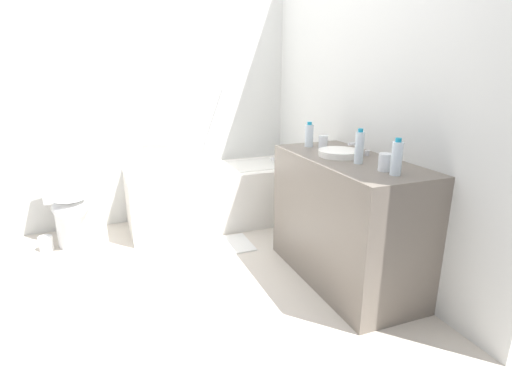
# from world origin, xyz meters

# --- Properties ---
(ground_plane) EXTENTS (3.73, 3.73, 0.00)m
(ground_plane) POSITION_xyz_m (0.00, 0.00, 0.00)
(ground_plane) COLOR beige
(wall_back_tiled) EXTENTS (3.13, 0.10, 2.38)m
(wall_back_tiled) POSITION_xyz_m (0.00, 1.35, 1.19)
(wall_back_tiled) COLOR silver
(wall_back_tiled) RESTS_ON ground_plane
(wall_right_mirror) EXTENTS (0.10, 3.00, 2.38)m
(wall_right_mirror) POSITION_xyz_m (1.41, 0.00, 1.19)
(wall_right_mirror) COLOR silver
(wall_right_mirror) RESTS_ON ground_plane
(bathtub) EXTENTS (1.61, 0.66, 1.30)m
(bathtub) POSITION_xyz_m (0.54, 0.97, 0.29)
(bathtub) COLOR white
(bathtub) RESTS_ON ground_plane
(toilet) EXTENTS (0.41, 0.52, 0.66)m
(toilet) POSITION_xyz_m (-0.73, 0.97, 0.33)
(toilet) COLOR white
(toilet) RESTS_ON ground_plane
(vanity_counter) EXTENTS (0.55, 1.22, 0.88)m
(vanity_counter) POSITION_xyz_m (1.09, -0.40, 0.44)
(vanity_counter) COLOR #6B6056
(vanity_counter) RESTS_ON ground_plane
(sink_basin) EXTENTS (0.28, 0.28, 0.04)m
(sink_basin) POSITION_xyz_m (1.06, -0.31, 0.91)
(sink_basin) COLOR white
(sink_basin) RESTS_ON vanity_counter
(sink_faucet) EXTENTS (0.13, 0.15, 0.09)m
(sink_faucet) POSITION_xyz_m (1.23, -0.31, 0.92)
(sink_faucet) COLOR silver
(sink_faucet) RESTS_ON vanity_counter
(water_bottle_0) EXTENTS (0.06, 0.06, 0.19)m
(water_bottle_0) POSITION_xyz_m (1.03, 0.06, 0.97)
(water_bottle_0) COLOR silver
(water_bottle_0) RESTS_ON vanity_counter
(water_bottle_1) EXTENTS (0.06, 0.06, 0.21)m
(water_bottle_1) POSITION_xyz_m (1.09, -0.85, 0.98)
(water_bottle_1) COLOR silver
(water_bottle_1) RESTS_ON vanity_counter
(water_bottle_2) EXTENTS (0.06, 0.06, 0.22)m
(water_bottle_2) POSITION_xyz_m (1.06, -0.54, 0.99)
(water_bottle_2) COLOR silver
(water_bottle_2) RESTS_ON vanity_counter
(drinking_glass_0) EXTENTS (0.08, 0.08, 0.10)m
(drinking_glass_0) POSITION_xyz_m (1.09, -0.75, 0.94)
(drinking_glass_0) COLOR white
(drinking_glass_0) RESTS_ON vanity_counter
(drinking_glass_1) EXTENTS (0.07, 0.07, 0.09)m
(drinking_glass_1) POSITION_xyz_m (1.10, -0.02, 0.93)
(drinking_glass_1) COLOR white
(drinking_glass_1) RESTS_ON vanity_counter
(bath_mat) EXTENTS (0.65, 0.37, 0.01)m
(bath_mat) POSITION_xyz_m (0.36, 0.42, 0.01)
(bath_mat) COLOR white
(bath_mat) RESTS_ON ground_plane
(toilet_paper_roll) EXTENTS (0.11, 0.11, 0.12)m
(toilet_paper_roll) POSITION_xyz_m (-0.95, 0.89, 0.06)
(toilet_paper_roll) COLOR white
(toilet_paper_roll) RESTS_ON ground_plane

